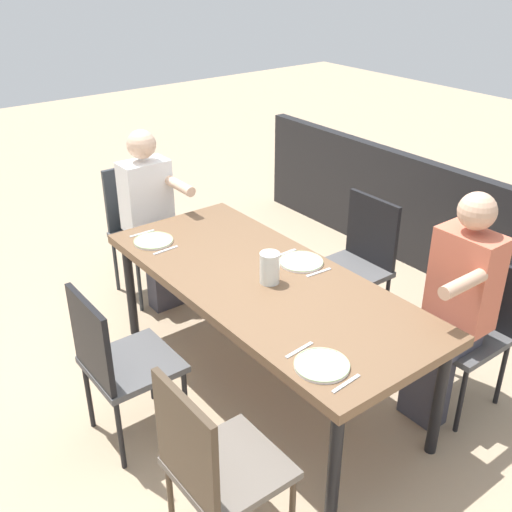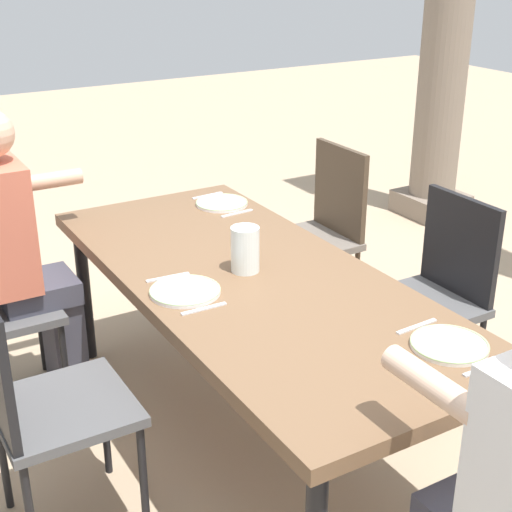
% 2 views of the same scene
% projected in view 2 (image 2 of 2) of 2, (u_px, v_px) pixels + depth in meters
% --- Properties ---
extents(ground_plane, '(16.00, 16.00, 0.00)m').
position_uv_depth(ground_plane, '(252.00, 436.00, 3.13)').
color(ground_plane, tan).
extents(dining_table, '(2.10, 0.89, 0.74)m').
position_uv_depth(dining_table, '(252.00, 289.00, 2.86)').
color(dining_table, brown).
rests_on(dining_table, ground).
extents(chair_west_north, '(0.44, 0.44, 0.93)m').
position_uv_depth(chair_west_north, '(321.00, 225.00, 3.94)').
color(chair_west_north, '#6A6158').
rests_on(chair_west_north, ground).
extents(chair_mid_north, '(0.44, 0.44, 0.91)m').
position_uv_depth(chair_mid_north, '(436.00, 287.00, 3.24)').
color(chair_mid_north, '#4F4F50').
rests_on(chair_mid_north, ground).
extents(chair_mid_south, '(0.44, 0.44, 0.95)m').
position_uv_depth(chair_mid_south, '(37.00, 397.00, 2.43)').
color(chair_mid_south, '#4F4F50').
rests_on(chair_mid_south, ground).
extents(diner_man_white, '(0.35, 0.49, 1.31)m').
position_uv_depth(diner_man_white, '(22.00, 252.00, 3.15)').
color(diner_man_white, '#3F3F4C').
rests_on(diner_man_white, ground).
extents(stone_column_near, '(0.44, 0.44, 2.93)m').
position_uv_depth(stone_column_near, '(449.00, 13.00, 5.09)').
color(stone_column_near, gray).
rests_on(stone_column_near, ground).
extents(plate_0, '(0.25, 0.25, 0.02)m').
position_uv_depth(plate_0, '(222.00, 203.00, 3.58)').
color(plate_0, white).
rests_on(plate_0, dining_table).
extents(fork_0, '(0.03, 0.17, 0.01)m').
position_uv_depth(fork_0, '(208.00, 196.00, 3.70)').
color(fork_0, silver).
rests_on(fork_0, dining_table).
extents(spoon_0, '(0.03, 0.17, 0.01)m').
position_uv_depth(spoon_0, '(237.00, 213.00, 3.46)').
color(spoon_0, silver).
rests_on(spoon_0, dining_table).
extents(plate_1, '(0.26, 0.26, 0.02)m').
position_uv_depth(plate_1, '(185.00, 291.00, 2.69)').
color(plate_1, white).
rests_on(plate_1, dining_table).
extents(fork_1, '(0.03, 0.17, 0.01)m').
position_uv_depth(fork_1, '(168.00, 277.00, 2.81)').
color(fork_1, silver).
rests_on(fork_1, dining_table).
extents(spoon_1, '(0.02, 0.17, 0.01)m').
position_uv_depth(spoon_1, '(204.00, 309.00, 2.57)').
color(spoon_1, silver).
rests_on(spoon_1, dining_table).
extents(plate_2, '(0.25, 0.25, 0.02)m').
position_uv_depth(plate_2, '(449.00, 345.00, 2.34)').
color(plate_2, white).
rests_on(plate_2, dining_table).
extents(fork_2, '(0.02, 0.17, 0.01)m').
position_uv_depth(fork_2, '(417.00, 326.00, 2.46)').
color(fork_2, silver).
rests_on(fork_2, dining_table).
extents(spoon_2, '(0.02, 0.17, 0.01)m').
position_uv_depth(spoon_2, '(485.00, 368.00, 2.22)').
color(spoon_2, silver).
rests_on(spoon_2, dining_table).
extents(water_pitcher, '(0.11, 0.11, 0.18)m').
position_uv_depth(water_pitcher, '(244.00, 252.00, 2.84)').
color(water_pitcher, white).
rests_on(water_pitcher, dining_table).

